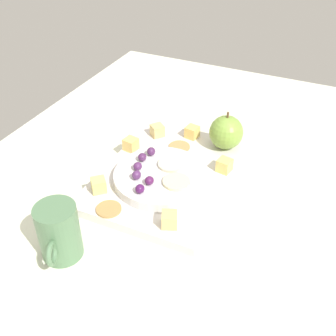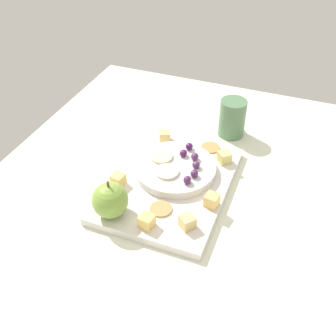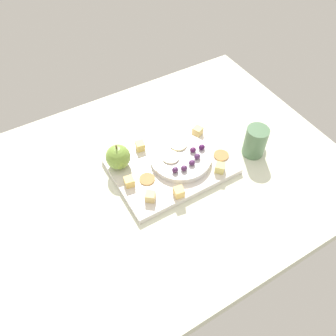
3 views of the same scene
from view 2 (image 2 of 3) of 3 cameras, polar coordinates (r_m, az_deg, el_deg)
name	(u,v)px [view 2 (image 2 of 3)]	position (r cm, az deg, el deg)	size (l,w,h in cm)	color
table	(163,206)	(89.60, -0.67, -5.38)	(110.16, 82.85, 4.54)	silver
platter	(170,184)	(90.01, 0.33, -2.30)	(34.50, 25.26, 1.90)	silver
serving_dish	(174,168)	(91.27, 0.79, -0.02)	(18.52, 18.52, 1.93)	silver
apple_whole	(110,200)	(80.43, -8.19, -4.53)	(7.34, 7.34, 7.34)	#7DA43F
apple_stem	(108,184)	(77.55, -8.48, -2.26)	(0.50, 0.50, 1.20)	brown
cheese_cube_0	(224,157)	(94.73, 7.97, 1.52)	(2.65, 2.65, 2.65)	#E1D171
cheese_cube_1	(187,222)	(78.86, 2.75, -7.61)	(2.65, 2.65, 2.65)	#E6C476
cheese_cube_2	(212,199)	(83.73, 6.28, -4.38)	(2.65, 2.65, 2.65)	#F1C66B
cheese_cube_3	(165,136)	(100.63, -0.46, 4.50)	(2.65, 2.65, 2.65)	#E7C472
cheese_cube_4	(118,180)	(88.38, -7.06, -1.64)	(2.65, 2.65, 2.65)	#F3CF6A
cheese_cube_5	(147,221)	(78.99, -3.03, -7.52)	(2.65, 2.65, 2.65)	#F1CA68
cracker_0	(210,148)	(99.23, 5.99, 2.88)	(4.61, 4.61, 0.40)	tan
cracker_1	(161,209)	(82.80, -1.02, -5.80)	(4.61, 4.61, 0.40)	tan
grape_0	(189,146)	(94.91, 3.01, 3.06)	(1.88, 1.69, 1.66)	#47174F
grape_1	(187,180)	(85.48, 2.75, -1.70)	(1.88, 1.69, 1.75)	#4C2551
grape_2	(196,165)	(89.60, 3.99, 0.45)	(1.88, 1.69, 1.62)	#54285B
grape_3	(194,174)	(87.18, 3.74, -0.81)	(1.88, 1.69, 1.68)	#4D2551
grape_4	(183,153)	(92.83, 2.17, 2.12)	(1.88, 1.69, 1.59)	#501B4D
grape_5	(195,157)	(91.80, 3.80, 1.62)	(1.88, 1.69, 1.76)	#542B5D
apple_slice_0	(167,172)	(88.32, -0.13, -0.54)	(5.21, 5.21, 0.60)	beige
apple_slice_1	(161,156)	(92.62, -0.95, 1.66)	(5.21, 5.21, 0.60)	beige
cup	(232,118)	(105.82, 9.05, 7.02)	(9.59, 6.76, 9.89)	#537954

